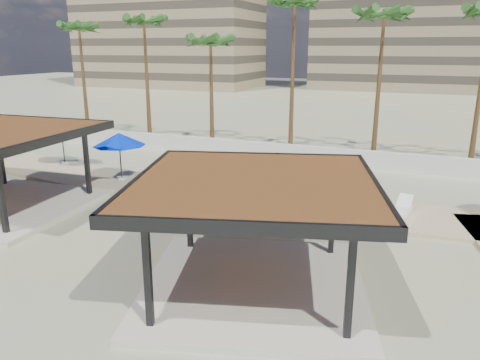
{
  "coord_description": "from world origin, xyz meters",
  "views": [
    {
      "loc": [
        6.41,
        -13.78,
        7.5
      ],
      "look_at": [
        -1.71,
        5.99,
        1.4
      ],
      "focal_mm": 35.0,
      "sensor_mm": 36.0,
      "label": 1
    }
  ],
  "objects_px": {
    "umbrella_a": "(61,131)",
    "lounger_a": "(158,189)",
    "pavilion_central": "(255,225)",
    "lounger_b": "(400,212)"
  },
  "relations": [
    {
      "from": "lounger_a",
      "to": "lounger_b",
      "type": "xyz_separation_m",
      "value": [
        11.95,
        1.09,
        -0.0
      ]
    },
    {
      "from": "pavilion_central",
      "to": "umbrella_a",
      "type": "bearing_deg",
      "value": 132.55
    },
    {
      "from": "umbrella_a",
      "to": "lounger_b",
      "type": "xyz_separation_m",
      "value": [
        20.93,
        -2.0,
        -1.98
      ]
    },
    {
      "from": "pavilion_central",
      "to": "umbrella_a",
      "type": "xyz_separation_m",
      "value": [
        -17.05,
        10.3,
        0.15
      ]
    },
    {
      "from": "umbrella_a",
      "to": "lounger_b",
      "type": "height_order",
      "value": "umbrella_a"
    },
    {
      "from": "pavilion_central",
      "to": "lounger_b",
      "type": "bearing_deg",
      "value": 48.68
    },
    {
      "from": "umbrella_a",
      "to": "lounger_a",
      "type": "relative_size",
      "value": 1.77
    },
    {
      "from": "umbrella_a",
      "to": "lounger_a",
      "type": "xyz_separation_m",
      "value": [
        8.97,
        -3.09,
        -1.98
      ]
    },
    {
      "from": "pavilion_central",
      "to": "umbrella_a",
      "type": "height_order",
      "value": "pavilion_central"
    },
    {
      "from": "lounger_a",
      "to": "pavilion_central",
      "type": "bearing_deg",
      "value": -130.87
    }
  ]
}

